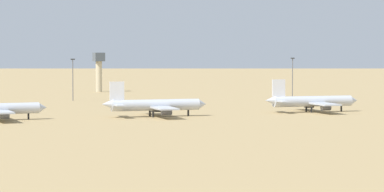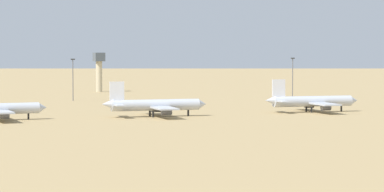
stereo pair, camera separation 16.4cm
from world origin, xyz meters
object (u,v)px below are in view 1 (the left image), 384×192
object	(u,v)px
parked_jet_white_2	(155,105)
parked_jet_white_3	(312,101)
control_tower	(99,68)
light_pole_mid	(293,75)
light_pole_west	(73,77)

from	to	relation	value
parked_jet_white_2	parked_jet_white_3	bearing A→B (deg)	4.37
control_tower	light_pole_mid	bearing A→B (deg)	-56.98
light_pole_west	light_pole_mid	world-z (taller)	light_pole_mid
parked_jet_white_2	light_pole_mid	size ratio (longest dim) A/B	1.93
light_pole_west	light_pole_mid	bearing A→B (deg)	-12.76
control_tower	light_pole_mid	size ratio (longest dim) A/B	1.11
parked_jet_white_3	control_tower	distance (m)	171.05
parked_jet_white_3	control_tower	bearing A→B (deg)	104.66
parked_jet_white_3	control_tower	world-z (taller)	control_tower
parked_jet_white_2	light_pole_mid	distance (m)	121.50
parked_jet_white_3	light_pole_mid	xyz separation A→B (m)	(38.48, 77.26, 6.54)
parked_jet_white_2	light_pole_west	world-z (taller)	light_pole_west
parked_jet_white_2	parked_jet_white_3	distance (m)	57.78
parked_jet_white_2	control_tower	size ratio (longest dim) A/B	1.74
parked_jet_white_2	light_pole_west	distance (m)	95.71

